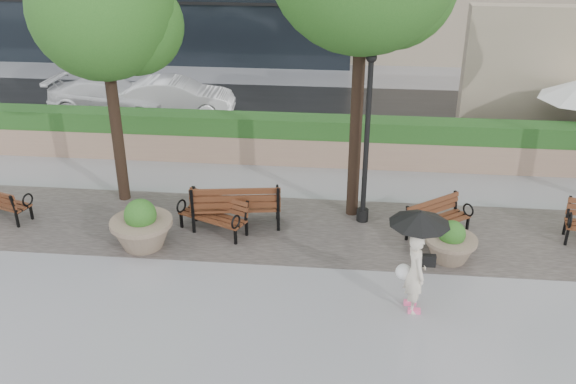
# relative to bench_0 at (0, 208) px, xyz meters

# --- Properties ---
(ground) EXTENTS (100.00, 100.00, 0.00)m
(ground) POSITION_rel_bench_0_xyz_m (7.16, -2.89, -0.25)
(ground) COLOR gray
(ground) RESTS_ON ground
(cobble_strip) EXTENTS (28.00, 3.20, 0.01)m
(cobble_strip) POSITION_rel_bench_0_xyz_m (7.16, 0.11, -0.24)
(cobble_strip) COLOR #383330
(cobble_strip) RESTS_ON ground
(hedge_wall) EXTENTS (24.00, 0.80, 1.35)m
(hedge_wall) POSITION_rel_bench_0_xyz_m (7.16, 4.11, 0.41)
(hedge_wall) COLOR #977A61
(hedge_wall) RESTS_ON ground
(asphalt_street) EXTENTS (40.00, 7.00, 0.00)m
(asphalt_street) POSITION_rel_bench_0_xyz_m (7.16, 8.11, -0.25)
(asphalt_street) COLOR black
(asphalt_street) RESTS_ON ground
(bench_0) EXTENTS (1.67, 1.10, 0.84)m
(bench_0) POSITION_rel_bench_0_xyz_m (0.00, 0.00, 0.00)
(bench_0) COLOR #5B2E1A
(bench_0) RESTS_ON ground
(bench_1) EXTENTS (1.70, 1.23, 0.86)m
(bench_1) POSITION_rel_bench_0_xyz_m (5.22, -0.19, 0.01)
(bench_1) COLOR #5B2E1A
(bench_1) RESTS_ON ground
(bench_2) EXTENTS (2.14, 1.10, 1.10)m
(bench_2) POSITION_rel_bench_0_xyz_m (5.69, 0.14, 0.08)
(bench_2) COLOR #5B2E1A
(bench_2) RESTS_ON ground
(bench_3) EXTENTS (1.58, 1.42, 0.83)m
(bench_3) POSITION_rel_bench_0_xyz_m (10.31, 0.14, -0.00)
(bench_3) COLOR #5B2E1A
(bench_3) RESTS_ON ground
(planter_left) EXTENTS (1.36, 1.36, 1.14)m
(planter_left) POSITION_rel_bench_0_xyz_m (3.80, -0.99, 0.20)
(planter_left) COLOR #7F6B56
(planter_left) RESTS_ON ground
(planter_right) EXTENTS (1.10, 1.10, 0.92)m
(planter_right) POSITION_rel_bench_0_xyz_m (10.46, -0.89, 0.11)
(planter_right) COLOR #7F6B56
(planter_right) RESTS_ON ground
(lamppost) EXTENTS (0.28, 0.28, 4.05)m
(lamppost) POSITION_rel_bench_0_xyz_m (8.62, 0.68, 1.53)
(lamppost) COLOR black
(lamppost) RESTS_ON ground
(tree_0) EXTENTS (3.37, 3.26, 6.38)m
(tree_0) POSITION_rel_bench_0_xyz_m (2.76, 1.36, 4.37)
(tree_0) COLOR black
(tree_0) RESTS_ON ground
(car_left) EXTENTS (4.45, 2.12, 1.25)m
(car_left) POSITION_rel_bench_0_xyz_m (0.07, 7.59, 0.38)
(car_left) COLOR white
(car_left) RESTS_ON ground
(car_right) EXTENTS (4.03, 1.66, 1.30)m
(car_right) POSITION_rel_bench_0_xyz_m (2.30, 7.71, 0.40)
(car_right) COLOR white
(car_right) RESTS_ON ground
(pedestrian) EXTENTS (1.11, 1.11, 2.04)m
(pedestrian) POSITION_rel_bench_0_xyz_m (9.53, -2.70, 0.99)
(pedestrian) COLOR #EEE1C8
(pedestrian) RESTS_ON ground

